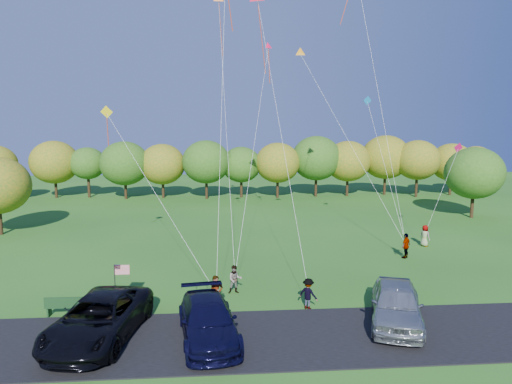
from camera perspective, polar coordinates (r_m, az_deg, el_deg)
ground at (r=25.33m, az=1.47°, el=-13.83°), size 140.00×140.00×0.00m
asphalt_lane at (r=21.68m, az=2.63°, el=-17.67°), size 44.00×6.00×0.06m
treeline at (r=59.73m, az=-0.17°, el=3.57°), size 76.98×27.96×8.37m
minivan_dark at (r=22.20m, az=-19.06°, el=-14.70°), size 4.24×7.29×1.91m
minivan_navy at (r=21.20m, az=-6.01°, el=-15.68°), size 3.20×6.19×1.72m
minivan_silver at (r=23.52m, az=17.14°, el=-13.22°), size 4.10×6.25×1.98m
flyer_a at (r=24.11m, az=-4.99°, el=-12.57°), size 0.79×0.62×1.92m
flyer_b at (r=26.62m, az=-2.65°, el=-10.85°), size 0.84×0.68×1.64m
flyer_c at (r=24.59m, az=6.55°, el=-12.52°), size 1.20×1.16×1.64m
flyer_d at (r=35.10m, az=18.24°, el=-6.40°), size 1.11×1.05×1.85m
flyer_e at (r=39.09m, az=20.35°, el=-5.14°), size 0.90×1.00×1.72m
park_bench at (r=25.50m, az=-22.86°, el=-12.99°), size 1.88×0.47×1.04m
trash_barrel at (r=25.79m, az=-19.09°, el=-12.87°), size 0.56×0.56×0.84m
flag_assembly at (r=25.85m, az=-16.75°, el=-9.87°), size 0.82×0.53×2.21m
boulder_near at (r=27.50m, az=15.54°, el=-11.71°), size 1.11×0.87×0.55m
boulder_far at (r=27.73m, az=17.76°, el=-11.70°), size 0.95×0.79×0.50m
kites_aloft at (r=37.18m, az=2.39°, el=21.70°), size 26.88×11.40×14.18m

